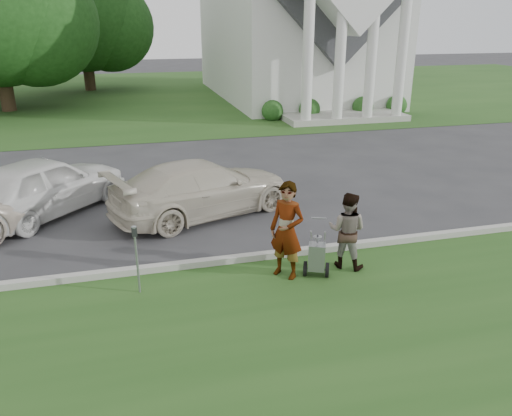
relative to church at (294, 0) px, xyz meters
name	(u,v)px	position (x,y,z in m)	size (l,w,h in m)	color
ground	(230,276)	(-9.00, -23.11, -5.94)	(120.00, 120.00, 0.00)	#333335
grass_strip	(273,372)	(-9.00, -26.11, -5.93)	(80.00, 7.00, 0.01)	#234B19
church_lawn	(150,94)	(-9.00, 3.89, -5.93)	(80.00, 30.00, 0.01)	#234B19
curb	(225,260)	(-9.00, -22.56, -5.86)	(80.00, 0.18, 0.15)	#9E9E93
church	(294,0)	(0.00, 0.00, 0.00)	(9.19, 19.00, 24.10)	white
tree_back	(83,21)	(-13.01, 6.87, -1.21)	(9.61, 7.60, 8.89)	#332316
striping_cart	(317,258)	(-7.35, -23.53, -5.54)	(0.76, 1.07, 0.93)	black
person_left	(287,231)	(-7.93, -23.39, -4.97)	(0.71, 0.46, 1.94)	#999999
person_right	(347,231)	(-6.63, -23.31, -5.14)	(0.77, 0.60, 1.59)	#999999
parking_meter_near	(136,252)	(-10.77, -23.32, -5.09)	(0.10, 0.09, 1.34)	gray
car_b	(43,186)	(-12.95, -18.57, -5.16)	(1.84, 4.57, 1.56)	white
car_c	(203,188)	(-8.95, -19.60, -5.23)	(1.98, 4.87, 1.41)	beige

